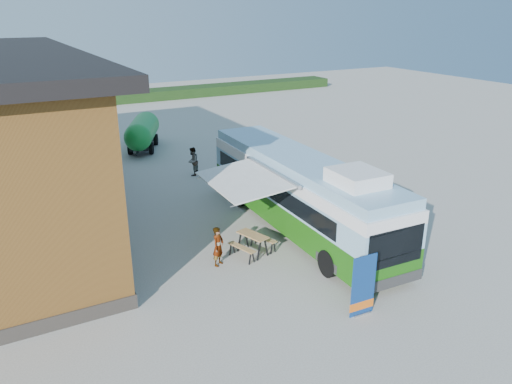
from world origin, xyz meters
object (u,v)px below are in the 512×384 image
picnic_table (253,239)px  person_b (193,161)px  bus (299,190)px  banner (363,291)px  slurry_tanker (142,131)px  person_a (218,246)px

picnic_table → person_b: 10.56m
bus → banner: (-1.86, -6.49, -0.96)m
slurry_tanker → bus: bearing=-57.6°
bus → picnic_table: 3.35m
bus → person_a: bearing=-161.5°
picnic_table → person_b: size_ratio=1.08×
banner → slurry_tanker: bearing=92.8°
picnic_table → person_a: bearing=169.6°
person_b → slurry_tanker: bearing=-130.6°
bus → banner: bus is taller
bus → person_a: size_ratio=8.05×
bus → picnic_table: size_ratio=6.95×
bus → slurry_tanker: (-2.15, 16.19, -0.53)m
picnic_table → person_b: bearing=64.0°
bus → picnic_table: bus is taller
person_a → banner: bearing=-98.8°
slurry_tanker → picnic_table: bearing=-67.6°
banner → person_b: bearing=89.9°
person_b → person_a: bearing=25.1°
picnic_table → slurry_tanker: (0.76, 17.32, 0.66)m
person_b → bus: bearing=49.7°
person_a → person_b: (3.23, 10.61, 0.05)m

